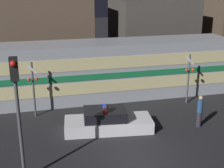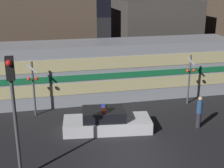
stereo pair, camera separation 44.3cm
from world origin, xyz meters
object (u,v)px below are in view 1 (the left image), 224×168
police_car (107,122)px  pedestrian (200,111)px  train (115,69)px  crossing_signal_near (189,76)px  traffic_light_corner (17,100)px

police_car → pedestrian: size_ratio=2.67×
train → crossing_signal_near: size_ratio=4.97×
train → traffic_light_corner: (-6.11, -8.80, 1.54)m
pedestrian → train: bearing=118.9°
train → pedestrian: bearing=-61.1°
traffic_light_corner → pedestrian: bearing=16.4°
police_car → pedestrian: (5.09, -0.79, 0.44)m
traffic_light_corner → crossing_signal_near: bearing=30.8°
police_car → train: bearing=78.2°
train → police_car: (-1.77, -5.24, -1.47)m
pedestrian → crossing_signal_near: crossing_signal_near is taller
police_car → crossing_signal_near: (6.12, 2.67, 1.39)m
train → police_car: train is taller
train → traffic_light_corner: size_ratio=3.21×
crossing_signal_near → traffic_light_corner: traffic_light_corner is taller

